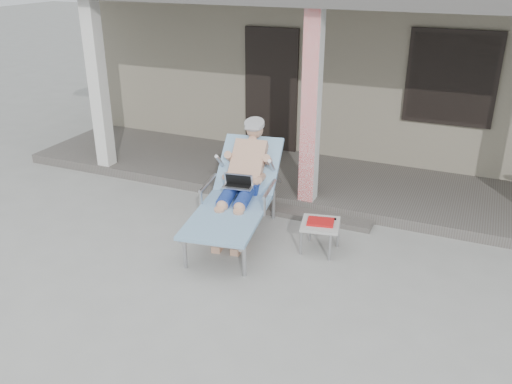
% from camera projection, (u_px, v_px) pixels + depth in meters
% --- Properties ---
extents(ground, '(60.00, 60.00, 0.00)m').
position_uv_depth(ground, '(246.00, 284.00, 6.00)').
color(ground, '#9E9E99').
rests_on(ground, ground).
extents(house, '(10.40, 5.40, 3.30)m').
position_uv_depth(house, '(379.00, 46.00, 10.79)').
color(house, gray).
rests_on(house, ground).
extents(porch_deck, '(10.00, 2.00, 0.15)m').
position_uv_depth(porch_deck, '(324.00, 182.00, 8.49)').
color(porch_deck, '#605B56').
rests_on(porch_deck, ground).
extents(porch_step, '(2.00, 0.30, 0.07)m').
position_uv_depth(porch_step, '(300.00, 214.00, 7.54)').
color(porch_step, '#605B56').
rests_on(porch_step, ground).
extents(lounger, '(1.13, 2.23, 1.41)m').
position_uv_depth(lounger, '(239.00, 169.00, 6.84)').
color(lounger, '#B7B7BC').
rests_on(lounger, ground).
extents(side_table, '(0.53, 0.53, 0.41)m').
position_uv_depth(side_table, '(320.00, 226.00, 6.55)').
color(side_table, '#B9B9B4').
rests_on(side_table, ground).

